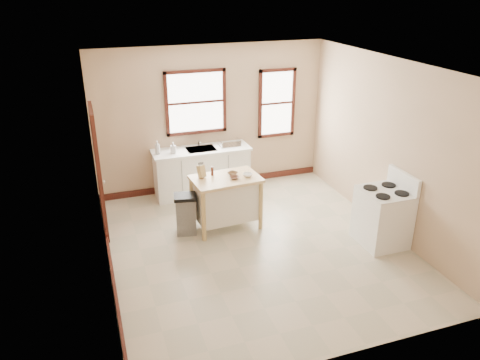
# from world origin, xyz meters

# --- Properties ---
(floor) EXTENTS (5.00, 5.00, 0.00)m
(floor) POSITION_xyz_m (0.00, 0.00, 0.00)
(floor) COLOR #B3AB8E
(floor) RESTS_ON ground
(ceiling) EXTENTS (5.00, 5.00, 0.00)m
(ceiling) POSITION_xyz_m (0.00, 0.00, 2.80)
(ceiling) COLOR white
(ceiling) RESTS_ON ground
(wall_back) EXTENTS (4.50, 0.04, 2.80)m
(wall_back) POSITION_xyz_m (0.00, 2.50, 1.40)
(wall_back) COLOR tan
(wall_back) RESTS_ON ground
(wall_left) EXTENTS (0.04, 5.00, 2.80)m
(wall_left) POSITION_xyz_m (-2.25, 0.00, 1.40)
(wall_left) COLOR tan
(wall_left) RESTS_ON ground
(wall_right) EXTENTS (0.04, 5.00, 2.80)m
(wall_right) POSITION_xyz_m (2.25, 0.00, 1.40)
(wall_right) COLOR tan
(wall_right) RESTS_ON ground
(window_main) EXTENTS (1.17, 0.06, 1.22)m
(window_main) POSITION_xyz_m (-0.30, 2.48, 1.75)
(window_main) COLOR #3B1410
(window_main) RESTS_ON wall_back
(window_side) EXTENTS (0.77, 0.06, 1.37)m
(window_side) POSITION_xyz_m (1.35, 2.48, 1.60)
(window_side) COLOR #3B1410
(window_side) RESTS_ON wall_back
(door_left) EXTENTS (0.06, 0.90, 2.10)m
(door_left) POSITION_xyz_m (-2.21, 1.30, 1.05)
(door_left) COLOR #3B1410
(door_left) RESTS_ON ground
(baseboard_back) EXTENTS (4.50, 0.04, 0.12)m
(baseboard_back) POSITION_xyz_m (0.00, 2.47, 0.06)
(baseboard_back) COLOR #3B1410
(baseboard_back) RESTS_ON ground
(baseboard_left) EXTENTS (0.04, 5.00, 0.12)m
(baseboard_left) POSITION_xyz_m (-2.22, 0.00, 0.06)
(baseboard_left) COLOR #3B1410
(baseboard_left) RESTS_ON ground
(sink_counter) EXTENTS (1.86, 0.62, 0.92)m
(sink_counter) POSITION_xyz_m (-0.30, 2.20, 0.46)
(sink_counter) COLOR white
(sink_counter) RESTS_ON ground
(faucet) EXTENTS (0.03, 0.03, 0.22)m
(faucet) POSITION_xyz_m (-0.30, 2.38, 1.03)
(faucet) COLOR silver
(faucet) RESTS_ON sink_counter
(soap_bottle_a) EXTENTS (0.10, 0.10, 0.25)m
(soap_bottle_a) POSITION_xyz_m (-1.12, 2.18, 1.05)
(soap_bottle_a) COLOR #B2B2B2
(soap_bottle_a) RESTS_ON sink_counter
(soap_bottle_b) EXTENTS (0.12, 0.12, 0.21)m
(soap_bottle_b) POSITION_xyz_m (-0.84, 2.15, 1.02)
(soap_bottle_b) COLOR #B2B2B2
(soap_bottle_b) RESTS_ON sink_counter
(dish_rack) EXTENTS (0.49, 0.44, 0.10)m
(dish_rack) POSITION_xyz_m (0.27, 2.21, 0.97)
(dish_rack) COLOR silver
(dish_rack) RESTS_ON sink_counter
(kitchen_island) EXTENTS (1.15, 0.78, 0.90)m
(kitchen_island) POSITION_xyz_m (-0.25, 0.77, 0.45)
(kitchen_island) COLOR #F9DC92
(kitchen_island) RESTS_ON ground
(knife_block) EXTENTS (0.13, 0.13, 0.20)m
(knife_block) POSITION_xyz_m (-0.63, 0.90, 1.00)
(knife_block) COLOR tan
(knife_block) RESTS_ON kitchen_island
(pepper_grinder) EXTENTS (0.05, 0.05, 0.15)m
(pepper_grinder) POSITION_xyz_m (-0.44, 0.93, 0.97)
(pepper_grinder) COLOR #481F13
(pepper_grinder) RESTS_ON kitchen_island
(bowl_a) EXTENTS (0.17, 0.17, 0.04)m
(bowl_a) POSITION_xyz_m (-0.14, 0.68, 0.92)
(bowl_a) COLOR brown
(bowl_a) RESTS_ON kitchen_island
(bowl_b) EXTENTS (0.23, 0.23, 0.04)m
(bowl_b) POSITION_xyz_m (-0.11, 0.85, 0.92)
(bowl_b) COLOR brown
(bowl_b) RESTS_ON kitchen_island
(bowl_c) EXTENTS (0.18, 0.18, 0.05)m
(bowl_c) POSITION_xyz_m (0.10, 0.70, 0.92)
(bowl_c) COLOR white
(bowl_c) RESTS_ON kitchen_island
(trash_bin) EXTENTS (0.40, 0.36, 0.69)m
(trash_bin) POSITION_xyz_m (-0.95, 0.76, 0.35)
(trash_bin) COLOR slate
(trash_bin) RESTS_ON ground
(gas_stove) EXTENTS (0.72, 0.73, 1.17)m
(gas_stove) POSITION_xyz_m (1.91, -0.53, 0.58)
(gas_stove) COLOR white
(gas_stove) RESTS_ON ground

